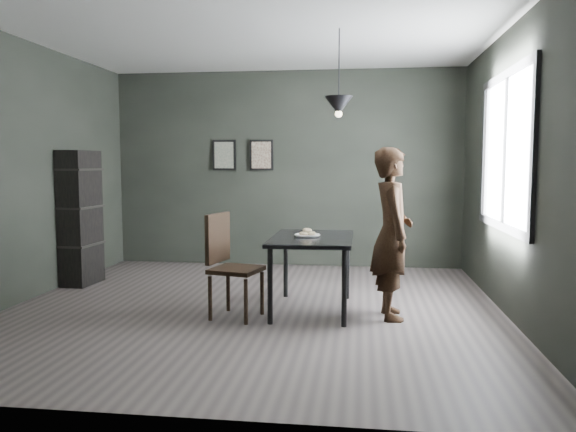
# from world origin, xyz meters

# --- Properties ---
(ground) EXTENTS (5.00, 5.00, 0.00)m
(ground) POSITION_xyz_m (0.00, 0.00, 0.00)
(ground) COLOR #3A3432
(ground) RESTS_ON ground
(back_wall) EXTENTS (5.00, 0.10, 2.80)m
(back_wall) POSITION_xyz_m (0.00, 2.50, 1.40)
(back_wall) COLOR black
(back_wall) RESTS_ON ground
(ceiling) EXTENTS (5.00, 5.00, 0.02)m
(ceiling) POSITION_xyz_m (0.00, 0.00, 2.80)
(ceiling) COLOR silver
(ceiling) RESTS_ON ground
(window_assembly) EXTENTS (0.04, 1.96, 1.56)m
(window_assembly) POSITION_xyz_m (2.47, 0.20, 1.60)
(window_assembly) COLOR white
(window_assembly) RESTS_ON ground
(cafe_table) EXTENTS (0.80, 1.20, 0.75)m
(cafe_table) POSITION_xyz_m (0.60, 0.00, 0.67)
(cafe_table) COLOR black
(cafe_table) RESTS_ON ground
(white_plate) EXTENTS (0.23, 0.23, 0.01)m
(white_plate) POSITION_xyz_m (0.55, 0.02, 0.76)
(white_plate) COLOR white
(white_plate) RESTS_ON cafe_table
(donut_pile) EXTENTS (0.17, 0.14, 0.07)m
(donut_pile) POSITION_xyz_m (0.55, 0.02, 0.79)
(donut_pile) COLOR beige
(donut_pile) RESTS_ON white_plate
(woman) EXTENTS (0.46, 0.64, 1.63)m
(woman) POSITION_xyz_m (1.38, -0.16, 0.82)
(woman) COLOR black
(woman) RESTS_ON ground
(wood_chair) EXTENTS (0.52, 0.52, 1.00)m
(wood_chair) POSITION_xyz_m (-0.18, -0.34, 0.57)
(wood_chair) COLOR black
(wood_chair) RESTS_ON ground
(shelf_unit) EXTENTS (0.34, 0.56, 1.64)m
(shelf_unit) POSITION_xyz_m (-2.32, 0.89, 0.82)
(shelf_unit) COLOR black
(shelf_unit) RESTS_ON ground
(pendant_lamp) EXTENTS (0.28, 0.28, 0.86)m
(pendant_lamp) POSITION_xyz_m (0.85, 0.10, 2.05)
(pendant_lamp) COLOR black
(pendant_lamp) RESTS_ON ground
(framed_print_left) EXTENTS (0.34, 0.04, 0.44)m
(framed_print_left) POSITION_xyz_m (-0.90, 2.47, 1.60)
(framed_print_left) COLOR black
(framed_print_left) RESTS_ON ground
(framed_print_right) EXTENTS (0.34, 0.04, 0.44)m
(framed_print_right) POSITION_xyz_m (-0.35, 2.47, 1.60)
(framed_print_right) COLOR black
(framed_print_right) RESTS_ON ground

